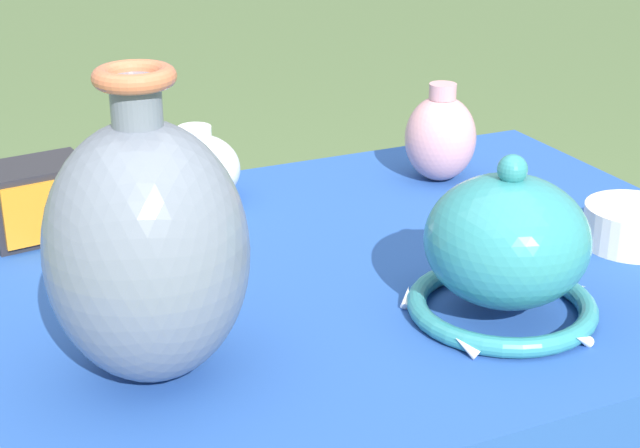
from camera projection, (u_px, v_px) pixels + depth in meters
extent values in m
cylinder|color=brown|center=(491.00, 332.00, 1.79)|extent=(0.04, 0.04, 0.65)
cube|color=brown|center=(316.00, 285.00, 1.20)|extent=(1.09, 0.74, 0.03)
cube|color=#234C9E|center=(316.00, 272.00, 1.19)|extent=(1.11, 0.76, 0.01)
ellipsoid|color=slate|center=(147.00, 253.00, 0.93)|extent=(0.19, 0.19, 0.26)
cylinder|color=slate|center=(136.00, 102.00, 0.87)|extent=(0.05, 0.05, 0.05)
torus|color=#BC6642|center=(134.00, 77.00, 0.86)|extent=(0.08, 0.08, 0.02)
torus|color=teal|center=(501.00, 305.00, 1.08)|extent=(0.21, 0.21, 0.02)
ellipsoid|color=teal|center=(507.00, 240.00, 1.05)|extent=(0.18, 0.18, 0.14)
sphere|color=teal|center=(512.00, 169.00, 1.02)|extent=(0.03, 0.03, 0.03)
cone|color=white|center=(578.00, 288.00, 1.12)|extent=(0.01, 0.03, 0.02)
cone|color=white|center=(477.00, 265.00, 1.18)|extent=(0.03, 0.02, 0.02)
cone|color=white|center=(407.00, 297.00, 1.10)|extent=(0.03, 0.03, 0.02)
cone|color=white|center=(466.00, 347.00, 1.00)|extent=(0.03, 0.03, 0.02)
cone|color=white|center=(583.00, 340.00, 1.01)|extent=(0.03, 0.02, 0.02)
cube|color=#232328|center=(37.00, 200.00, 1.27)|extent=(0.14, 0.11, 0.10)
cube|color=orange|center=(49.00, 212.00, 1.24)|extent=(0.11, 0.02, 0.08)
ellipsoid|color=white|center=(196.00, 169.00, 1.38)|extent=(0.12, 0.12, 0.10)
cylinder|color=white|center=(195.00, 133.00, 1.36)|extent=(0.05, 0.05, 0.02)
cylinder|color=white|center=(633.00, 226.00, 1.25)|extent=(0.12, 0.12, 0.05)
ellipsoid|color=#D19399|center=(440.00, 138.00, 1.46)|extent=(0.11, 0.11, 0.13)
cylinder|color=#D19399|center=(443.00, 91.00, 1.44)|extent=(0.04, 0.04, 0.02)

